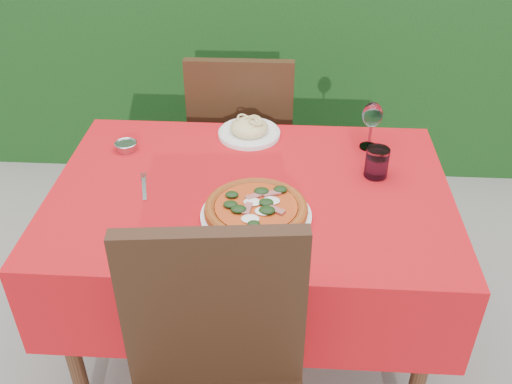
# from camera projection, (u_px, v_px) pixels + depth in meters

# --- Properties ---
(ground) EXTENTS (60.00, 60.00, 0.00)m
(ground) POSITION_uv_depth(u_px,v_px,m) (252.00, 346.00, 2.23)
(ground) COLOR slate
(ground) RESTS_ON ground
(dining_table) EXTENTS (1.26, 0.86, 0.75)m
(dining_table) POSITION_uv_depth(u_px,v_px,m) (251.00, 226.00, 1.89)
(dining_table) COLOR #4D2919
(dining_table) RESTS_ON ground
(chair_far) EXTENTS (0.43, 0.43, 0.94)m
(chair_far) POSITION_uv_depth(u_px,v_px,m) (242.00, 139.00, 2.48)
(chair_far) COLOR black
(chair_far) RESTS_ON ground
(pizza_plate) EXTENTS (0.34, 0.34, 0.06)m
(pizza_plate) POSITION_uv_depth(u_px,v_px,m) (256.00, 211.00, 1.65)
(pizza_plate) COLOR white
(pizza_plate) RESTS_ON dining_table
(pasta_plate) EXTENTS (0.23, 0.23, 0.06)m
(pasta_plate) POSITION_uv_depth(u_px,v_px,m) (249.00, 130.00, 2.07)
(pasta_plate) COLOR silver
(pasta_plate) RESTS_ON dining_table
(water_glass) EXTENTS (0.08, 0.08, 0.10)m
(water_glass) POSITION_uv_depth(u_px,v_px,m) (377.00, 164.00, 1.84)
(water_glass) COLOR silver
(water_glass) RESTS_ON dining_table
(wine_glass) EXTENTS (0.07, 0.07, 0.17)m
(wine_glass) POSITION_uv_depth(u_px,v_px,m) (372.00, 117.00, 1.94)
(wine_glass) COLOR silver
(wine_glass) RESTS_ON dining_table
(fork) EXTENTS (0.06, 0.17, 0.00)m
(fork) POSITION_uv_depth(u_px,v_px,m) (144.00, 189.00, 1.79)
(fork) COLOR silver
(fork) RESTS_ON dining_table
(steel_ramekin) EXTENTS (0.07, 0.07, 0.03)m
(steel_ramekin) POSITION_uv_depth(u_px,v_px,m) (126.00, 147.00, 1.99)
(steel_ramekin) COLOR #ACACB3
(steel_ramekin) RESTS_ON dining_table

